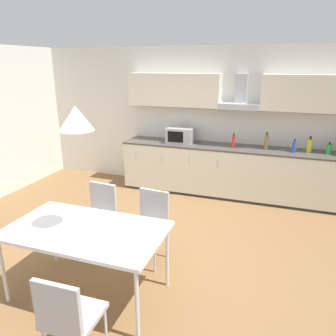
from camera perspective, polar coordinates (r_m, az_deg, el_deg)
The scene contains 16 objects.
ground_plane at distance 4.37m, azimuth -4.91°, elevation -14.47°, with size 9.27×7.89×0.02m, color brown.
wall_back at distance 6.31m, azimuth 4.75°, elevation 8.57°, with size 7.42×0.10×2.62m, color silver.
kitchen_counter at distance 6.01m, azimuth 11.48°, elevation -0.59°, with size 4.10×0.67×0.91m.
backsplash_tile at distance 6.12m, azimuth 12.32°, elevation 6.97°, with size 4.08×0.02×0.60m, color silver.
upper_wall_cabinets at distance 5.88m, azimuth 12.54°, elevation 12.78°, with size 4.08×0.40×0.58m.
microwave at distance 6.06m, azimuth 2.15°, elevation 5.73°, with size 0.48×0.35×0.28m.
bottle_yellow at distance 5.87m, azimuth 23.42°, elevation 3.62°, with size 0.08×0.08×0.27m.
bottle_brown at distance 5.82m, azimuth 16.74°, elevation 4.38°, with size 0.07×0.07×0.30m.
bottle_green at distance 5.91m, azimuth 26.23°, elevation 3.01°, with size 0.08×0.08×0.19m.
bottle_blue at distance 5.77m, azimuth 21.09°, elevation 3.48°, with size 0.06×0.06×0.22m.
bottle_red at distance 5.82m, azimuth 11.33°, elevation 4.58°, with size 0.06×0.06×0.26m.
dining_table at distance 3.41m, azimuth -14.15°, elevation -10.91°, with size 1.56×0.90×0.76m.
chair_far_left at distance 4.28m, azimuth -11.86°, elevation -7.29°, with size 0.43×0.43×0.87m.
chair_near_right at distance 2.78m, azimuth -17.18°, elevation -23.14°, with size 0.41×0.41×0.87m.
chair_far_right at distance 3.99m, azimuth -3.01°, elevation -8.85°, with size 0.43×0.43×0.87m.
pendant_lamp at distance 3.04m, azimuth -15.77°, elevation 8.34°, with size 0.32×0.32×0.22m, color silver.
Camera 1 is at (1.55, -3.36, 2.32)m, focal length 35.00 mm.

